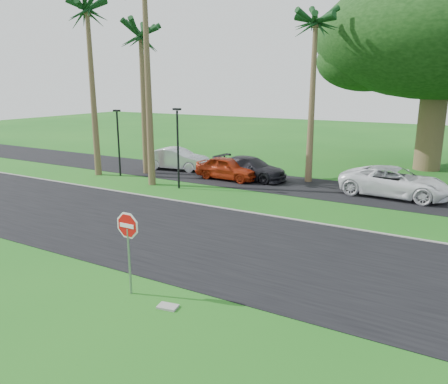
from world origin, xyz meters
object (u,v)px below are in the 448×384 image
car_silver (177,159)px  stop_sign_near (128,236)px  car_red (228,168)px  car_minivan (395,182)px  car_dark (250,169)px

car_silver → stop_sign_near: bearing=-156.5°
car_red → car_minivan: car_minivan is taller
car_silver → car_dark: size_ratio=0.96×
car_dark → car_silver: bearing=93.8°
stop_sign_near → car_silver: size_ratio=0.56×
stop_sign_near → car_red: 15.92m
car_silver → car_dark: (5.94, -0.25, -0.06)m
car_dark → car_minivan: 8.73m
car_red → car_minivan: (9.96, 0.72, 0.07)m
car_red → car_silver: bearing=80.2°
car_red → stop_sign_near: bearing=-158.7°
car_silver → car_dark: car_silver is taller
stop_sign_near → car_minivan: (4.78, 15.74, -0.98)m
car_minivan → car_dark: bearing=93.1°
car_silver → car_dark: bearing=-100.6°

